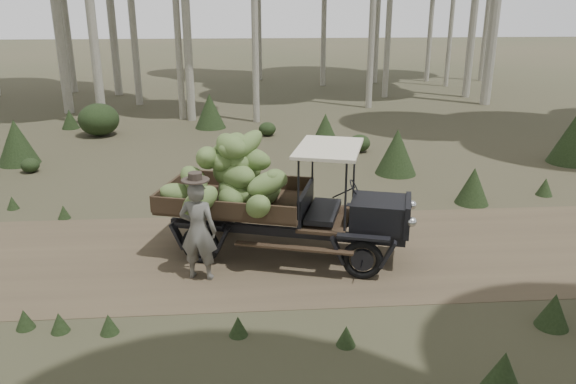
% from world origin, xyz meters
% --- Properties ---
extents(ground, '(120.00, 120.00, 0.00)m').
position_xyz_m(ground, '(0.00, 0.00, 0.00)').
color(ground, '#473D2B').
rests_on(ground, ground).
extents(dirt_track, '(70.00, 4.00, 0.01)m').
position_xyz_m(dirt_track, '(0.00, 0.00, 0.00)').
color(dirt_track, brown).
rests_on(dirt_track, ground).
extents(banana_truck, '(4.73, 2.73, 2.32)m').
position_xyz_m(banana_truck, '(1.22, 0.17, 1.34)').
color(banana_truck, black).
rests_on(banana_truck, ground).
extents(farmer, '(0.71, 0.56, 1.86)m').
position_xyz_m(farmer, '(0.26, -0.83, 0.88)').
color(farmer, '#605E58').
rests_on(farmer, ground).
extents(undergrowth, '(22.15, 22.98, 1.38)m').
position_xyz_m(undergrowth, '(0.52, 0.75, 0.55)').
color(undergrowth, '#233319').
rests_on(undergrowth, ground).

